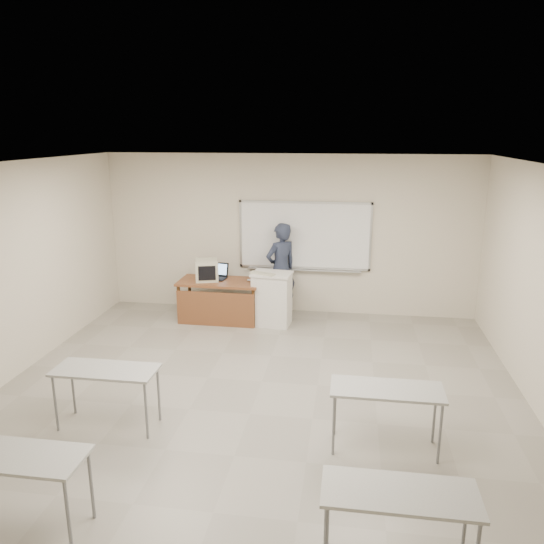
% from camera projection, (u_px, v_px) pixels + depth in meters
% --- Properties ---
extents(floor, '(7.00, 8.00, 0.01)m').
position_uv_depth(floor, '(250.00, 414.00, 6.56)').
color(floor, gray).
rests_on(floor, ground).
extents(whiteboard, '(2.48, 0.10, 1.31)m').
position_uv_depth(whiteboard, '(305.00, 236.00, 9.93)').
color(whiteboard, white).
rests_on(whiteboard, floor).
extents(student_desks, '(4.40, 2.20, 0.73)m').
position_uv_depth(student_desks, '(223.00, 423.00, 5.10)').
color(student_desks, '#A6A6A1').
rests_on(student_desks, floor).
extents(instructor_desk, '(1.49, 0.75, 0.75)m').
position_uv_depth(instructor_desk, '(218.00, 293.00, 9.61)').
color(instructor_desk, brown).
rests_on(instructor_desk, floor).
extents(podium, '(0.69, 0.50, 0.97)m').
position_uv_depth(podium, '(272.00, 299.00, 9.49)').
color(podium, beige).
rests_on(podium, floor).
extents(crt_monitor, '(0.41, 0.45, 0.38)m').
position_uv_depth(crt_monitor, '(206.00, 270.00, 9.68)').
color(crt_monitor, '#B5B399').
rests_on(crt_monitor, instructor_desk).
extents(laptop, '(0.37, 0.34, 0.27)m').
position_uv_depth(laptop, '(216.00, 275.00, 9.82)').
color(laptop, black).
rests_on(laptop, instructor_desk).
extents(mouse, '(0.12, 0.09, 0.04)m').
position_uv_depth(mouse, '(250.00, 280.00, 9.63)').
color(mouse, gray).
rests_on(mouse, instructor_desk).
extents(keyboard, '(0.48, 0.30, 0.03)m').
position_uv_depth(keyboard, '(262.00, 274.00, 9.27)').
color(keyboard, '#B5B399').
rests_on(keyboard, podium).
extents(presenter, '(0.76, 0.74, 1.76)m').
position_uv_depth(presenter, '(281.00, 269.00, 9.95)').
color(presenter, black).
rests_on(presenter, floor).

